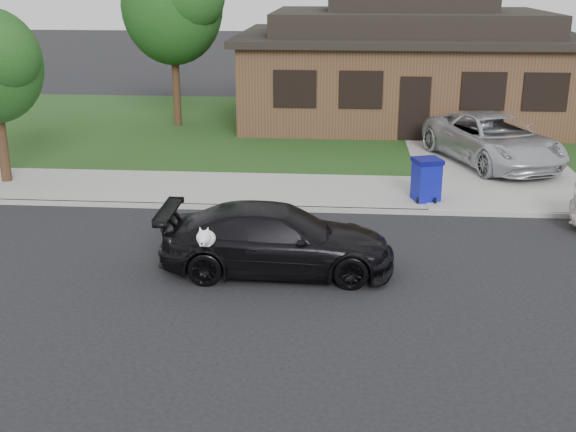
{
  "coord_description": "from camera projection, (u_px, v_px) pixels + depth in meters",
  "views": [
    {
      "loc": [
        1.68,
        -13.15,
        5.53
      ],
      "look_at": [
        0.65,
        -0.11,
        1.1
      ],
      "focal_mm": 45.0,
      "sensor_mm": 36.0,
      "label": 1
    }
  ],
  "objects": [
    {
      "name": "ground",
      "position": [
        256.0,
        266.0,
        14.32
      ],
      "size": [
        120.0,
        120.0,
        0.0
      ],
      "primitive_type": "plane",
      "color": "black",
      "rests_on": "ground"
    },
    {
      "name": "driveway",
      "position": [
        478.0,
        150.0,
        23.29
      ],
      "size": [
        4.5,
        13.0,
        0.14
      ],
      "primitive_type": "cube",
      "color": "gray",
      "rests_on": "ground"
    },
    {
      "name": "minivan",
      "position": [
        493.0,
        139.0,
        21.26
      ],
      "size": [
        4.05,
        5.67,
        1.43
      ],
      "primitive_type": "imported",
      "rotation": [
        0.0,
        0.0,
        0.36
      ],
      "color": "#B7BABF",
      "rests_on": "driveway"
    },
    {
      "name": "lawn",
      "position": [
        299.0,
        129.0,
        26.57
      ],
      "size": [
        60.0,
        13.0,
        0.13
      ],
      "primitive_type": "cube",
      "color": "#193814",
      "rests_on": "ground"
    },
    {
      "name": "recycling_bin",
      "position": [
        426.0,
        179.0,
        17.88
      ],
      "size": [
        0.8,
        0.8,
        1.07
      ],
      "rotation": [
        0.0,
        0.0,
        0.3
      ],
      "color": "#0C128E",
      "rests_on": "sidewalk"
    },
    {
      "name": "sedan",
      "position": [
        277.0,
        239.0,
        13.87
      ],
      "size": [
        4.52,
        2.14,
        1.3
      ],
      "rotation": [
        0.0,
        0.0,
        1.59
      ],
      "color": "black",
      "rests_on": "ground"
    },
    {
      "name": "tree_0",
      "position": [
        176.0,
        4.0,
        25.36
      ],
      "size": [
        3.78,
        3.6,
        6.34
      ],
      "color": "#332114",
      "rests_on": "ground"
    },
    {
      "name": "curb",
      "position": [
        273.0,
        208.0,
        17.6
      ],
      "size": [
        60.0,
        0.12,
        0.12
      ],
      "primitive_type": "cube",
      "color": "gray",
      "rests_on": "ground"
    },
    {
      "name": "house",
      "position": [
        407.0,
        66.0,
        27.49
      ],
      "size": [
        12.6,
        8.6,
        4.65
      ],
      "color": "#422B1C",
      "rests_on": "ground"
    },
    {
      "name": "sidewalk",
      "position": [
        279.0,
        191.0,
        19.02
      ],
      "size": [
        60.0,
        3.0,
        0.12
      ],
      "primitive_type": "cube",
      "color": "gray",
      "rests_on": "ground"
    }
  ]
}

